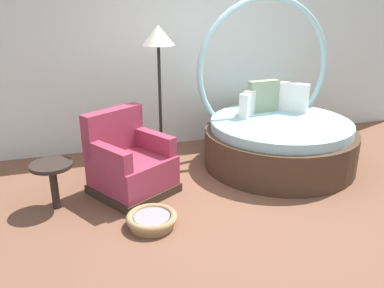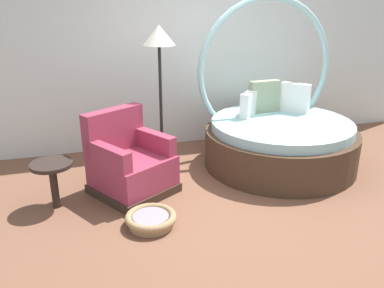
# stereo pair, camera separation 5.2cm
# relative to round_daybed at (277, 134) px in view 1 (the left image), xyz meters

# --- Properties ---
(ground_plane) EXTENTS (8.00, 8.00, 0.02)m
(ground_plane) POSITION_rel_round_daybed_xyz_m (-1.00, -0.84, -0.42)
(ground_plane) COLOR brown
(back_wall) EXTENTS (8.00, 0.12, 2.82)m
(back_wall) POSITION_rel_round_daybed_xyz_m (-1.00, 1.21, 1.00)
(back_wall) COLOR silver
(back_wall) RESTS_ON ground_plane
(round_daybed) EXTENTS (1.99, 1.99, 2.17)m
(round_daybed) POSITION_rel_round_daybed_xyz_m (0.00, 0.00, 0.00)
(round_daybed) COLOR #473323
(round_daybed) RESTS_ON ground_plane
(red_armchair) EXTENTS (1.09, 1.09, 0.94)m
(red_armchair) POSITION_rel_round_daybed_xyz_m (-2.03, -0.27, -0.08)
(red_armchair) COLOR #38281E
(red_armchair) RESTS_ON ground_plane
(pet_basket) EXTENTS (0.51, 0.51, 0.13)m
(pet_basket) POSITION_rel_round_daybed_xyz_m (-1.95, -1.09, -0.34)
(pet_basket) COLOR #9E7F56
(pet_basket) RESTS_ON ground_plane
(side_table) EXTENTS (0.44, 0.44, 0.52)m
(side_table) POSITION_rel_round_daybed_xyz_m (-2.86, -0.43, 0.02)
(side_table) COLOR #2D231E
(side_table) RESTS_ON ground_plane
(floor_lamp) EXTENTS (0.40, 0.40, 1.82)m
(floor_lamp) POSITION_rel_round_daybed_xyz_m (-1.51, 0.38, 1.12)
(floor_lamp) COLOR black
(floor_lamp) RESTS_ON ground_plane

